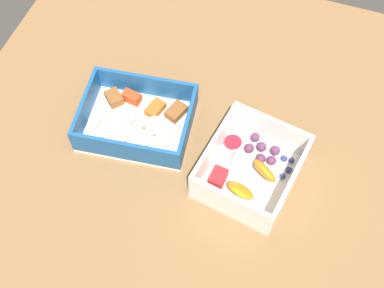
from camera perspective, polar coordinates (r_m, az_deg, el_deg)
name	(u,v)px	position (r cm, az deg, el deg)	size (l,w,h in cm)	color
table_surface	(197,157)	(80.01, 0.62, -1.49)	(80.00, 80.00, 2.00)	brown
pasta_container	(137,120)	(80.96, -6.21, 2.66)	(18.72, 15.32, 5.05)	white
fruit_bowl	(250,169)	(75.94, 6.60, -2.79)	(15.36, 16.84, 6.19)	white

